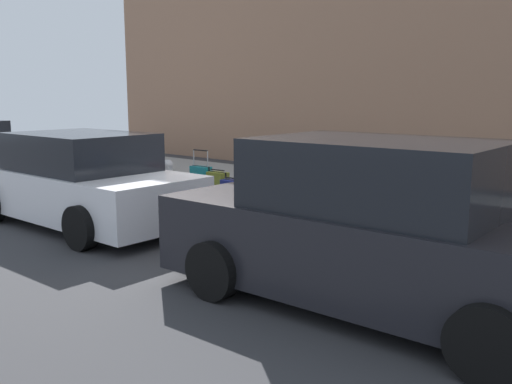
{
  "coord_description": "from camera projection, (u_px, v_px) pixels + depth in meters",
  "views": [
    {
      "loc": [
        -6.62,
        6.64,
        2.15
      ],
      "look_at": [
        -0.87,
        0.25,
        0.65
      ],
      "focal_mm": 39.11,
      "sensor_mm": 36.0,
      "label": 1
    }
  ],
  "objects": [
    {
      "name": "bollard_post",
      "position": [
        143.0,
        174.0,
        11.56
      ],
      "size": [
        0.14,
        0.14,
        0.78
      ],
      "primitive_type": "cylinder",
      "color": "brown",
      "rests_on": "sidewalk_curb"
    },
    {
      "name": "suitcase_silver_1",
      "position": [
        426.0,
        216.0,
        7.58
      ],
      "size": [
        0.36,
        0.26,
        1.02
      ],
      "color": "#9EA0A8",
      "rests_on": "sidewalk_curb"
    },
    {
      "name": "suitcase_navy_9",
      "position": [
        231.0,
        194.0,
        10.06
      ],
      "size": [
        0.4,
        0.23,
        0.56
      ],
      "color": "navy",
      "rests_on": "sidewalk_curb"
    },
    {
      "name": "ground_plane",
      "position": [
        228.0,
        222.0,
        9.59
      ],
      "size": [
        40.0,
        40.0,
        0.0
      ],
      "primitive_type": "plane",
      "color": "#333335"
    },
    {
      "name": "suitcase_maroon_7",
      "position": [
        269.0,
        197.0,
        9.48
      ],
      "size": [
        0.51,
        0.2,
        0.85
      ],
      "color": "maroon",
      "rests_on": "sidewalk_curb"
    },
    {
      "name": "fire_hydrant",
      "position": [
        168.0,
        177.0,
        11.25
      ],
      "size": [
        0.39,
        0.21,
        0.73
      ],
      "color": "#99999E",
      "rests_on": "sidewalk_curb"
    },
    {
      "name": "suitcase_teal_11",
      "position": [
        201.0,
        183.0,
        10.73
      ],
      "size": [
        0.45,
        0.2,
        0.99
      ],
      "color": "#0F606B",
      "rests_on": "sidewalk_curb"
    },
    {
      "name": "suitcase_teal_4",
      "position": [
        341.0,
        210.0,
        8.57
      ],
      "size": [
        0.43,
        0.24,
        0.75
      ],
      "color": "#0F606B",
      "rests_on": "sidewalk_curb"
    },
    {
      "name": "parked_car_charcoal_0",
      "position": [
        375.0,
        231.0,
        5.63
      ],
      "size": [
        4.63,
        2.17,
        1.72
      ],
      "color": "black",
      "rests_on": "ground_plane"
    },
    {
      "name": "suitcase_red_6",
      "position": [
        290.0,
        199.0,
        9.1
      ],
      "size": [
        0.41,
        0.24,
        0.99
      ],
      "color": "red",
      "rests_on": "sidewalk_curb"
    },
    {
      "name": "sidewalk_curb",
      "position": [
        314.0,
        198.0,
        11.41
      ],
      "size": [
        18.0,
        5.0,
        0.14
      ],
      "primitive_type": "cube",
      "color": "gray",
      "rests_on": "ground_plane"
    },
    {
      "name": "suitcase_black_5",
      "position": [
        314.0,
        207.0,
        8.83
      ],
      "size": [
        0.41,
        0.23,
        0.83
      ],
      "color": "black",
      "rests_on": "sidewalk_curb"
    },
    {
      "name": "parked_car_white_1",
      "position": [
        82.0,
        182.0,
        9.28
      ],
      "size": [
        4.43,
        2.16,
        1.54
      ],
      "color": "silver",
      "rests_on": "ground_plane"
    },
    {
      "name": "suitcase_silver_8",
      "position": [
        249.0,
        190.0,
        9.78
      ],
      "size": [
        0.36,
        0.27,
        0.95
      ],
      "color": "#9EA0A8",
      "rests_on": "sidewalk_curb"
    },
    {
      "name": "suitcase_navy_2",
      "position": [
        398.0,
        212.0,
        7.95
      ],
      "size": [
        0.47,
        0.26,
        0.95
      ],
      "color": "navy",
      "rests_on": "sidewalk_curb"
    },
    {
      "name": "suitcase_olive_10",
      "position": [
        218.0,
        188.0,
        10.42
      ],
      "size": [
        0.41,
        0.24,
        0.65
      ],
      "color": "#59601E",
      "rests_on": "sidewalk_curb"
    },
    {
      "name": "suitcase_maroon_0",
      "position": [
        460.0,
        229.0,
        7.37
      ],
      "size": [
        0.45,
        0.27,
        0.8
      ],
      "color": "maroon",
      "rests_on": "sidewalk_curb"
    },
    {
      "name": "suitcase_olive_3",
      "position": [
        366.0,
        211.0,
        8.23
      ],
      "size": [
        0.41,
        0.24,
        0.94
      ],
      "color": "#59601E",
      "rests_on": "sidewalk_curb"
    }
  ]
}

